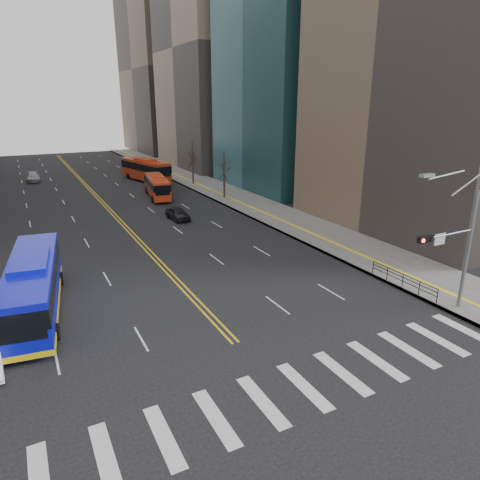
# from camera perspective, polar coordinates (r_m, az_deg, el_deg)

# --- Properties ---
(ground) EXTENTS (220.00, 220.00, 0.00)m
(ground) POSITION_cam_1_polar(r_m,az_deg,el_deg) (21.67, 5.84, -19.69)
(ground) COLOR black
(sidewalk_right) EXTENTS (7.00, 130.00, 0.15)m
(sidewalk_right) POSITION_cam_1_polar(r_m,az_deg,el_deg) (66.42, -2.79, 6.62)
(sidewalk_right) COLOR slate
(sidewalk_right) RESTS_ON ground
(crosswalk) EXTENTS (26.70, 4.00, 0.01)m
(crosswalk) POSITION_cam_1_polar(r_m,az_deg,el_deg) (21.67, 5.84, -19.68)
(crosswalk) COLOR silver
(crosswalk) RESTS_ON ground
(centerline) EXTENTS (0.55, 100.00, 0.01)m
(centerline) POSITION_cam_1_polar(r_m,az_deg,el_deg) (71.06, -19.31, 6.32)
(centerline) COLOR gold
(centerline) RESTS_ON ground
(office_towers) EXTENTS (83.00, 134.00, 58.00)m
(office_towers) POSITION_cam_1_polar(r_m,az_deg,el_deg) (83.92, -22.65, 24.12)
(office_towers) COLOR #949497
(office_towers) RESTS_ON ground
(signal_mast) EXTENTS (5.37, 0.37, 9.39)m
(signal_mast) POSITION_cam_1_polar(r_m,az_deg,el_deg) (29.70, 26.73, -0.32)
(signal_mast) COLOR gray
(signal_mast) RESTS_ON ground
(pedestrian_railing) EXTENTS (0.06, 6.06, 1.02)m
(pedestrian_railing) POSITION_cam_1_polar(r_m,az_deg,el_deg) (33.71, 20.90, -4.80)
(pedestrian_railing) COLOR black
(pedestrian_railing) RESTS_ON sidewalk_right
(street_trees) EXTENTS (35.20, 47.20, 7.60)m
(street_trees) POSITION_cam_1_polar(r_m,az_deg,el_deg) (49.47, -24.36, 6.73)
(street_trees) COLOR black
(street_trees) RESTS_ON ground
(blue_bus) EXTENTS (4.39, 13.25, 3.76)m
(blue_bus) POSITION_cam_1_polar(r_m,az_deg,el_deg) (30.75, -25.85, -5.34)
(blue_bus) COLOR #0D12C7
(blue_bus) RESTS_ON ground
(red_bus_near) EXTENTS (3.79, 10.24, 3.21)m
(red_bus_near) POSITION_cam_1_polar(r_m,az_deg,el_deg) (62.68, -11.02, 7.21)
(red_bus_near) COLOR red
(red_bus_near) RESTS_ON ground
(red_bus_far) EXTENTS (5.61, 12.62, 3.87)m
(red_bus_far) POSITION_cam_1_polar(r_m,az_deg,el_deg) (76.12, -12.48, 9.27)
(red_bus_far) COLOR red
(red_bus_far) RESTS_ON ground
(car_dark_mid) EXTENTS (2.04, 4.45, 1.48)m
(car_dark_mid) POSITION_cam_1_polar(r_m,az_deg,el_deg) (50.46, -8.32, 3.53)
(car_dark_mid) COLOR black
(car_dark_mid) RESTS_ON ground
(car_silver) EXTENTS (2.23, 5.15, 1.48)m
(car_silver) POSITION_cam_1_polar(r_m,az_deg,el_deg) (82.47, -25.86, 7.56)
(car_silver) COLOR #9C9CA1
(car_silver) RESTS_ON ground
(car_dark_far) EXTENTS (2.02, 4.20, 1.15)m
(car_dark_far) POSITION_cam_1_polar(r_m,az_deg,el_deg) (77.09, -10.81, 8.30)
(car_dark_far) COLOR black
(car_dark_far) RESTS_ON ground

